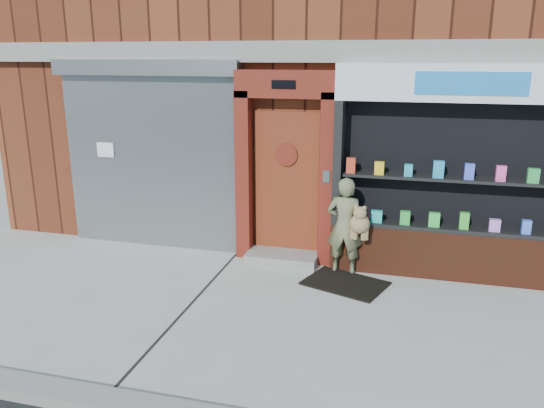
% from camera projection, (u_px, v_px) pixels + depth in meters
% --- Properties ---
extents(ground, '(80.00, 80.00, 0.00)m').
position_uv_depth(ground, '(309.00, 319.00, 6.47)').
color(ground, '#9E9E99').
rests_on(ground, ground).
extents(building, '(12.00, 8.16, 8.00)m').
position_uv_depth(building, '(368.00, 10.00, 10.96)').
color(building, '#512112').
rests_on(building, ground).
extents(shutter_bay, '(3.10, 0.30, 3.04)m').
position_uv_depth(shutter_bay, '(151.00, 144.00, 8.53)').
color(shutter_bay, gray).
rests_on(shutter_bay, ground).
extents(red_door_bay, '(1.52, 0.58, 2.90)m').
position_uv_depth(red_door_bay, '(285.00, 168.00, 7.99)').
color(red_door_bay, '#5A170F').
rests_on(red_door_bay, ground).
extents(pharmacy_bay, '(3.50, 0.41, 3.00)m').
position_uv_depth(pharmacy_bay, '(459.00, 184.00, 7.35)').
color(pharmacy_bay, '#5A2615').
rests_on(pharmacy_bay, ground).
extents(woman, '(0.64, 0.44, 1.44)m').
position_uv_depth(woman, '(346.00, 226.00, 7.64)').
color(woman, '#696C47').
rests_on(woman, ground).
extents(doormat, '(1.27, 1.07, 0.03)m').
position_uv_depth(doormat, '(345.00, 283.00, 7.44)').
color(doormat, black).
rests_on(doormat, ground).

